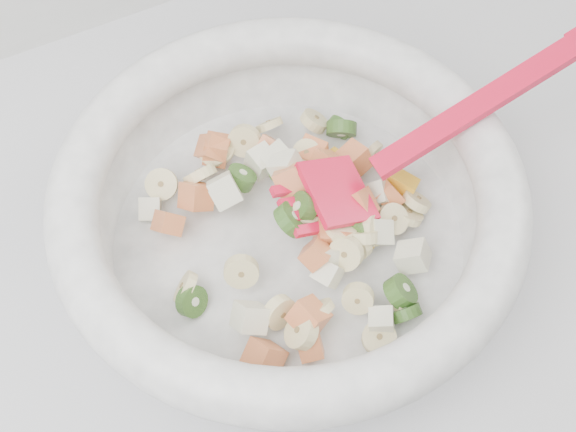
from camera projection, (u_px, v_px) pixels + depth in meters
name	position (u px, v px, depth m)	size (l,w,h in m)	color
mixing_bowl	(289.00, 210.00, 0.61)	(0.44, 0.36, 0.14)	white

